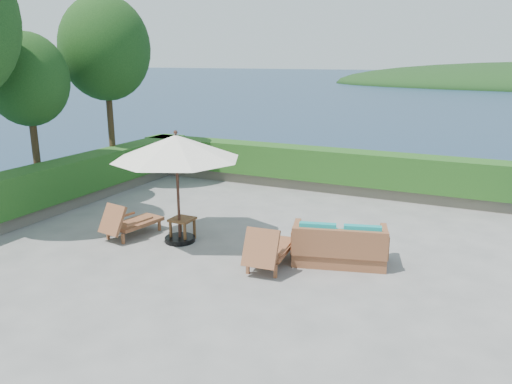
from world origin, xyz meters
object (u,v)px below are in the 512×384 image
at_px(patio_umbrella, 176,148).
at_px(lounge_left, 129,222).
at_px(side_table, 182,222).
at_px(wicker_loveseat, 339,247).
at_px(lounge_right, 269,248).

relative_size(patio_umbrella, lounge_left, 1.84).
relative_size(lounge_left, side_table, 3.01).
bearing_deg(wicker_loveseat, lounge_right, -162.90).
xyz_separation_m(lounge_right, wicker_loveseat, (1.24, 0.78, -0.03)).
relative_size(lounge_left, wicker_loveseat, 0.77).
distance_m(side_table, wicker_loveseat, 3.70).
height_order(lounge_left, wicker_loveseat, wicker_loveseat).
relative_size(lounge_left, lounge_right, 0.95).
height_order(patio_umbrella, lounge_right, patio_umbrella).
bearing_deg(wicker_loveseat, patio_umbrella, 170.00).
relative_size(patio_umbrella, side_table, 5.52).
distance_m(lounge_left, side_table, 1.33).
bearing_deg(side_table, lounge_right, -12.88).
xyz_separation_m(patio_umbrella, lounge_left, (-1.27, -0.22, -1.83)).
bearing_deg(patio_umbrella, lounge_left, -170.00).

